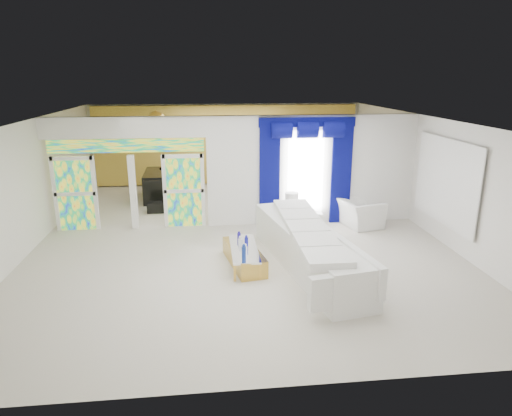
{
  "coord_description": "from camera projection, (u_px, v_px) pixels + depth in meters",
  "views": [
    {
      "loc": [
        -0.8,
        -11.1,
        4.03
      ],
      "look_at": [
        0.3,
        -1.2,
        1.1
      ],
      "focal_mm": 31.89,
      "sensor_mm": 36.0,
      "label": 1
    }
  ],
  "objects": [
    {
      "name": "floor",
      "position": [
        239.0,
        236.0,
        11.81
      ],
      "size": [
        12.0,
        12.0,
        0.0
      ],
      "primitive_type": "plane",
      "color": "#B7AF9E",
      "rests_on": "ground"
    },
    {
      "name": "dividing_wall",
      "position": [
        314.0,
        170.0,
        12.56
      ],
      "size": [
        5.7,
        0.18,
        3.0
      ],
      "primitive_type": "cube",
      "color": "white",
      "rests_on": "ground"
    },
    {
      "name": "dividing_header",
      "position": [
        125.0,
        127.0,
        11.69
      ],
      "size": [
        4.3,
        0.18,
        0.55
      ],
      "primitive_type": "cube",
      "color": "white",
      "rests_on": "dividing_wall"
    },
    {
      "name": "stained_panel_left",
      "position": [
        75.0,
        194.0,
        12.02
      ],
      "size": [
        0.95,
        0.04,
        2.0
      ],
      "primitive_type": "cube",
      "color": "#994C3F",
      "rests_on": "ground"
    },
    {
      "name": "stained_panel_right",
      "position": [
        184.0,
        191.0,
        12.33
      ],
      "size": [
        0.95,
        0.04,
        2.0
      ],
      "primitive_type": "cube",
      "color": "#994C3F",
      "rests_on": "ground"
    },
    {
      "name": "stained_transom",
      "position": [
        127.0,
        146.0,
        11.82
      ],
      "size": [
        4.0,
        0.05,
        0.35
      ],
      "primitive_type": "cube",
      "color": "#994C3F",
      "rests_on": "dividing_header"
    },
    {
      "name": "window_pane",
      "position": [
        305.0,
        172.0,
        12.46
      ],
      "size": [
        1.0,
        0.02,
        2.3
      ],
      "primitive_type": "cube",
      "color": "white",
      "rests_on": "dividing_wall"
    },
    {
      "name": "blue_drape_left",
      "position": [
        270.0,
        175.0,
        12.34
      ],
      "size": [
        0.55,
        0.1,
        2.8
      ],
      "primitive_type": "cube",
      "color": "#030644",
      "rests_on": "ground"
    },
    {
      "name": "blue_drape_right",
      "position": [
        341.0,
        174.0,
        12.55
      ],
      "size": [
        0.55,
        0.1,
        2.8
      ],
      "primitive_type": "cube",
      "color": "#030644",
      "rests_on": "ground"
    },
    {
      "name": "blue_pelmet",
      "position": [
        307.0,
        122.0,
        12.04
      ],
      "size": [
        2.6,
        0.12,
        0.25
      ],
      "primitive_type": "cube",
      "color": "#030644",
      "rests_on": "dividing_wall"
    },
    {
      "name": "wall_mirror",
      "position": [
        446.0,
        182.0,
        10.94
      ],
      "size": [
        0.04,
        2.7,
        1.9
      ],
      "primitive_type": "cube",
      "color": "white",
      "rests_on": "ground"
    },
    {
      "name": "gold_curtains",
      "position": [
        227.0,
        145.0,
        17.01
      ],
      "size": [
        9.7,
        0.12,
        2.9
      ],
      "primitive_type": "cube",
      "color": "#AC7929",
      "rests_on": "ground"
    },
    {
      "name": "white_sofa",
      "position": [
        308.0,
        249.0,
        9.76
      ],
      "size": [
        1.75,
        4.6,
        0.86
      ],
      "primitive_type": "cube",
      "rotation": [
        0.0,
        0.0,
        0.18
      ],
      "color": "white",
      "rests_on": "ground"
    },
    {
      "name": "coffee_table",
      "position": [
        244.0,
        257.0,
        9.97
      ],
      "size": [
        0.87,
        1.8,
        0.38
      ],
      "primitive_type": "cube",
      "rotation": [
        0.0,
        0.0,
        0.18
      ],
      "color": "gold",
      "rests_on": "ground"
    },
    {
      "name": "console_table",
      "position": [
        302.0,
        219.0,
        12.57
      ],
      "size": [
        1.13,
        0.43,
        0.37
      ],
      "primitive_type": "cube",
      "rotation": [
        0.0,
        0.0,
        -0.07
      ],
      "color": "white",
      "rests_on": "ground"
    },
    {
      "name": "table_lamp",
      "position": [
        292.0,
        203.0,
        12.4
      ],
      "size": [
        0.36,
        0.36,
        0.58
      ],
      "primitive_type": "cylinder",
      "color": "silver",
      "rests_on": "console_table"
    },
    {
      "name": "armchair",
      "position": [
        360.0,
        213.0,
        12.51
      ],
      "size": [
        1.21,
        1.32,
        0.73
      ],
      "primitive_type": "imported",
      "rotation": [
        0.0,
        0.0,
        1.79
      ],
      "color": "white",
      "rests_on": "ground"
    },
    {
      "name": "grand_piano",
      "position": [
        166.0,
        185.0,
        15.27
      ],
      "size": [
        1.44,
        1.86,
        0.92
      ],
      "primitive_type": "cube",
      "rotation": [
        0.0,
        0.0,
        0.03
      ],
      "color": "black",
      "rests_on": "ground"
    },
    {
      "name": "piano_bench",
      "position": [
        163.0,
        207.0,
        13.84
      ],
      "size": [
        0.93,
        0.38,
        0.31
      ],
      "primitive_type": "cube",
      "rotation": [
        0.0,
        0.0,
        0.03
      ],
      "color": "black",
      "rests_on": "ground"
    },
    {
      "name": "tv_console",
      "position": [
        78.0,
        199.0,
        13.78
      ],
      "size": [
        0.59,
        0.54,
        0.83
      ],
      "primitive_type": "cube",
      "rotation": [
        0.0,
        0.0,
        0.04
      ],
      "color": "#A57D52",
      "rests_on": "ground"
    },
    {
      "name": "chandelier",
      "position": [
        156.0,
        121.0,
        14.06
      ],
      "size": [
        0.6,
        0.6,
        0.6
      ],
      "primitive_type": "sphere",
      "color": "gold",
      "rests_on": "ceiling"
    },
    {
      "name": "decanters",
      "position": [
        243.0,
        245.0,
        9.84
      ],
      "size": [
        0.21,
        1.15,
        0.25
      ],
      "color": "white",
      "rests_on": "coffee_table"
    }
  ]
}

